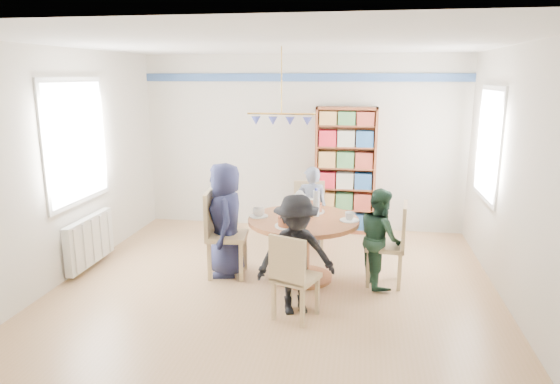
% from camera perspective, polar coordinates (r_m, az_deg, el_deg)
% --- Properties ---
extents(ground, '(5.00, 5.00, 0.00)m').
position_cam_1_polar(ground, '(5.80, -0.66, -11.06)').
color(ground, tan).
extents(room_shell, '(5.00, 5.00, 5.00)m').
position_cam_1_polar(room_shell, '(6.23, -1.67, 6.43)').
color(room_shell, white).
rests_on(room_shell, ground).
extents(radiator, '(0.12, 1.00, 0.60)m').
position_cam_1_polar(radiator, '(6.76, -20.90, -5.21)').
color(radiator, silver).
rests_on(radiator, ground).
extents(dining_table, '(1.30, 1.30, 0.75)m').
position_cam_1_polar(dining_table, '(5.90, 2.68, -4.84)').
color(dining_table, brown).
rests_on(dining_table, ground).
extents(chair_left, '(0.51, 0.51, 1.05)m').
position_cam_1_polar(chair_left, '(6.04, -6.90, -4.27)').
color(chair_left, tan).
rests_on(chair_left, ground).
extents(chair_right, '(0.47, 0.47, 0.97)m').
position_cam_1_polar(chair_right, '(5.89, 12.81, -5.41)').
color(chair_right, tan).
rests_on(chair_right, ground).
extents(chair_far, '(0.47, 0.47, 0.96)m').
position_cam_1_polar(chair_far, '(6.88, 3.34, -2.44)').
color(chair_far, tan).
rests_on(chair_far, ground).
extents(chair_near, '(0.51, 0.51, 0.89)m').
position_cam_1_polar(chair_near, '(4.94, 1.42, -9.30)').
color(chair_near, tan).
rests_on(chair_near, ground).
extents(person_left, '(0.62, 0.77, 1.38)m').
position_cam_1_polar(person_left, '(6.04, -6.24, -3.14)').
color(person_left, '#1B1F3D').
rests_on(person_left, ground).
extents(person_right, '(0.59, 0.67, 1.15)m').
position_cam_1_polar(person_right, '(5.84, 11.35, -5.12)').
color(person_right, '#193325').
rests_on(person_right, ground).
extents(person_far, '(0.47, 0.34, 1.20)m').
position_cam_1_polar(person_far, '(6.79, 3.58, -2.05)').
color(person_far, gray).
rests_on(person_far, ground).
extents(person_near, '(0.91, 0.72, 1.24)m').
position_cam_1_polar(person_near, '(5.06, 1.85, -7.19)').
color(person_near, black).
rests_on(person_near, ground).
extents(bookshelf, '(0.92, 0.28, 1.93)m').
position_cam_1_polar(bookshelf, '(7.68, 7.47, 2.32)').
color(bookshelf, maroon).
rests_on(bookshelf, ground).
extents(tableware, '(1.29, 1.29, 0.34)m').
position_cam_1_polar(tableware, '(5.85, 2.47, -2.26)').
color(tableware, white).
rests_on(tableware, dining_table).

